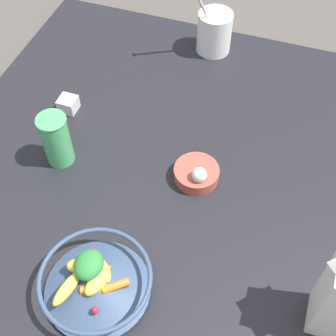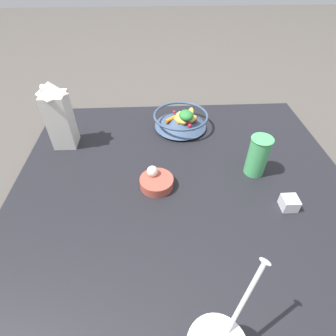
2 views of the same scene
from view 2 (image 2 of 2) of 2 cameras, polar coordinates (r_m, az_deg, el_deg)
The scene contains 7 objects.
ground_plane at distance 0.87m, azimuth 3.26°, elevation -6.76°, with size 6.00×6.00×0.00m, color #4C4742.
countertop at distance 0.86m, azimuth 3.30°, elevation -6.01°, with size 1.12×1.12×0.03m.
fruit_bowl at distance 1.11m, azimuth 2.89°, elevation 10.48°, with size 0.23×0.23×0.09m.
milk_carton at distance 1.05m, azimuth -22.70°, elevation 10.58°, with size 0.08×0.08×0.26m.
drinking_cup at distance 0.92m, azimuth 19.00°, elevation 2.66°, with size 0.07×0.07×0.14m.
spice_jar at distance 0.87m, azimuth 24.85°, elevation -6.99°, with size 0.05×0.05×0.04m.
garlic_bowl at distance 0.85m, azimuth -2.59°, elevation -2.87°, with size 0.11×0.11×0.06m.
Camera 2 is at (0.57, -0.08, 0.66)m, focal length 28.00 mm.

